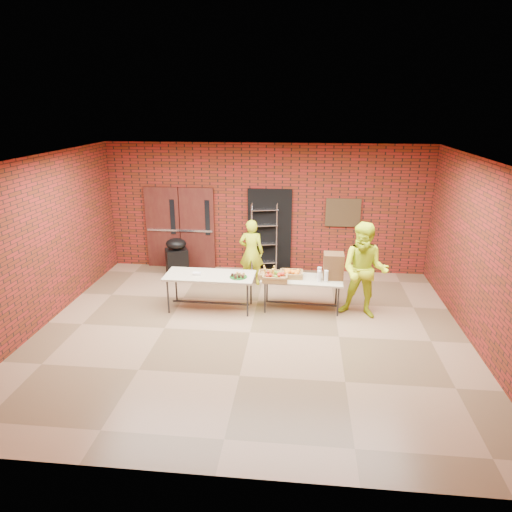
{
  "coord_description": "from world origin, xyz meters",
  "views": [
    {
      "loc": [
        0.9,
        -7.62,
        4.1
      ],
      "look_at": [
        -0.03,
        1.4,
        1.05
      ],
      "focal_mm": 32.0,
      "sensor_mm": 36.0,
      "label": 1
    }
  ],
  "objects_px": {
    "covered_grill": "(177,256)",
    "table_left": "(210,278)",
    "volunteer_woman": "(251,252)",
    "volunteer_man": "(364,271)",
    "wire_rack": "(264,238)",
    "table_right": "(302,281)",
    "coffee_dispenser": "(333,266)"
  },
  "relations": [
    {
      "from": "coffee_dispenser",
      "to": "volunteer_man",
      "type": "height_order",
      "value": "volunteer_man"
    },
    {
      "from": "covered_grill",
      "to": "volunteer_woman",
      "type": "height_order",
      "value": "volunteer_woman"
    },
    {
      "from": "wire_rack",
      "to": "table_left",
      "type": "relative_size",
      "value": 0.95
    },
    {
      "from": "table_left",
      "to": "volunteer_man",
      "type": "relative_size",
      "value": 0.95
    },
    {
      "from": "volunteer_woman",
      "to": "volunteer_man",
      "type": "relative_size",
      "value": 0.81
    },
    {
      "from": "coffee_dispenser",
      "to": "table_left",
      "type": "bearing_deg",
      "value": -174.1
    },
    {
      "from": "table_left",
      "to": "volunteer_woman",
      "type": "distance_m",
      "value": 1.62
    },
    {
      "from": "table_left",
      "to": "covered_grill",
      "type": "distance_m",
      "value": 2.26
    },
    {
      "from": "covered_grill",
      "to": "volunteer_woman",
      "type": "distance_m",
      "value": 1.99
    },
    {
      "from": "table_left",
      "to": "volunteer_man",
      "type": "bearing_deg",
      "value": 0.41
    },
    {
      "from": "table_right",
      "to": "volunteer_woman",
      "type": "bearing_deg",
      "value": 135.89
    },
    {
      "from": "wire_rack",
      "to": "volunteer_woman",
      "type": "relative_size",
      "value": 1.12
    },
    {
      "from": "wire_rack",
      "to": "covered_grill",
      "type": "xyz_separation_m",
      "value": [
        -2.15,
        -0.45,
        -0.41
      ]
    },
    {
      "from": "table_right",
      "to": "coffee_dispenser",
      "type": "bearing_deg",
      "value": 10.4
    },
    {
      "from": "volunteer_man",
      "to": "coffee_dispenser",
      "type": "bearing_deg",
      "value": 170.29
    },
    {
      "from": "table_right",
      "to": "volunteer_man",
      "type": "relative_size",
      "value": 0.87
    },
    {
      "from": "covered_grill",
      "to": "table_left",
      "type": "bearing_deg",
      "value": -81.51
    },
    {
      "from": "volunteer_woman",
      "to": "volunteer_man",
      "type": "bearing_deg",
      "value": 148.17
    },
    {
      "from": "volunteer_woman",
      "to": "table_right",
      "type": "bearing_deg",
      "value": 132.75
    },
    {
      "from": "volunteer_man",
      "to": "volunteer_woman",
      "type": "bearing_deg",
      "value": 164.6
    },
    {
      "from": "table_left",
      "to": "covered_grill",
      "type": "height_order",
      "value": "covered_grill"
    },
    {
      "from": "wire_rack",
      "to": "table_right",
      "type": "relative_size",
      "value": 1.04
    },
    {
      "from": "table_right",
      "to": "volunteer_man",
      "type": "xyz_separation_m",
      "value": [
        1.21,
        -0.2,
        0.34
      ]
    },
    {
      "from": "coffee_dispenser",
      "to": "volunteer_woman",
      "type": "xyz_separation_m",
      "value": [
        -1.82,
        1.2,
        -0.16
      ]
    },
    {
      "from": "wire_rack",
      "to": "table_right",
      "type": "distance_m",
      "value": 2.38
    },
    {
      "from": "volunteer_woman",
      "to": "covered_grill",
      "type": "bearing_deg",
      "value": -12.75
    },
    {
      "from": "table_right",
      "to": "volunteer_woman",
      "type": "height_order",
      "value": "volunteer_woman"
    },
    {
      "from": "table_left",
      "to": "coffee_dispenser",
      "type": "bearing_deg",
      "value": 6.77
    },
    {
      "from": "coffee_dispenser",
      "to": "covered_grill",
      "type": "height_order",
      "value": "coffee_dispenser"
    },
    {
      "from": "coffee_dispenser",
      "to": "covered_grill",
      "type": "distance_m",
      "value": 4.11
    },
    {
      "from": "table_right",
      "to": "covered_grill",
      "type": "relative_size",
      "value": 1.8
    },
    {
      "from": "covered_grill",
      "to": "volunteer_man",
      "type": "distance_m",
      "value": 4.76
    }
  ]
}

